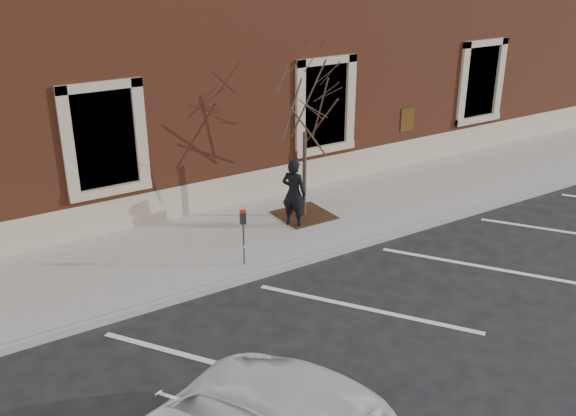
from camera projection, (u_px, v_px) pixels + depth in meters
ground at (303, 264)px, 13.93m from camera, size 120.00×120.00×0.00m
sidewalk_near at (262, 232)px, 15.27m from camera, size 40.00×3.50×0.15m
curb_near at (304, 261)px, 13.86m from camera, size 40.00×0.12×0.15m
parking_stripes at (366, 309)px, 12.21m from camera, size 28.00×4.40×0.01m
building_civic at (156, 35)px, 18.44m from camera, size 40.00×8.62×8.00m
man at (294, 193)px, 15.15m from camera, size 0.65×0.72×1.66m
parking_meter at (243, 227)px, 13.25m from camera, size 0.11×0.09×1.24m
tree_grate at (304, 215)px, 15.99m from camera, size 1.26×1.26×0.03m
sapling at (305, 108)px, 14.95m from camera, size 2.35×2.35×3.92m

